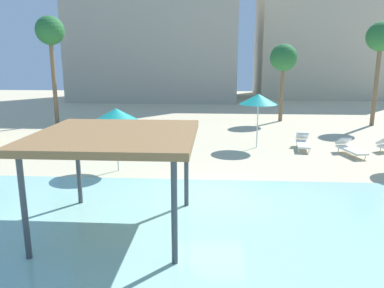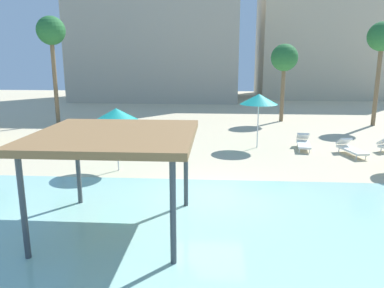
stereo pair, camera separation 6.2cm
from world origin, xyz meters
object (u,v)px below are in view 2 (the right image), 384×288
Objects in this scene: lounge_chair_0 at (350,148)px; beach_umbrella_teal_3 at (259,99)px; shade_pavilion at (115,139)px; palm_tree_1 at (382,39)px; palm_tree_0 at (284,59)px; lounge_chair_2 at (86,139)px; lounge_chair_1 at (303,142)px; palm_tree_2 at (51,34)px; beach_umbrella_teal_2 at (116,115)px.

beach_umbrella_teal_3 is at bearing -119.35° from lounge_chair_0.
shade_pavilion is 2.05× the size of lounge_chair_0.
lounge_chair_0 is at bearing -117.53° from palm_tree_1.
palm_tree_1 is (5.97, -1.39, 1.27)m from palm_tree_0.
lounge_chair_2 is at bearing 114.06° from shade_pavilion.
palm_tree_1 is (4.28, 8.22, 5.36)m from lounge_chair_0.
beach_umbrella_teal_3 is at bearing -84.63° from lounge_chair_1.
lounge_chair_0 is 0.29× the size of palm_tree_1.
shade_pavilion is 12.13m from lounge_chair_1.
palm_tree_1 is at bearing 39.29° from beach_umbrella_teal_3.
palm_tree_0 reaches higher than lounge_chair_0.
shade_pavilion is at bearing -59.94° from lounge_chair_0.
lounge_chair_2 is at bearing -157.74° from palm_tree_1.
lounge_chair_1 is 0.36× the size of palm_tree_0.
beach_umbrella_teal_3 is 1.41× the size of lounge_chair_1.
palm_tree_0 reaches higher than lounge_chair_1.
lounge_chair_2 is 19.70m from palm_tree_1.
palm_tree_2 is at bearing -172.47° from palm_tree_0.
shade_pavilion is 10.83m from beach_umbrella_teal_3.
palm_tree_1 reaches higher than lounge_chair_2.
palm_tree_2 is (-15.55, 6.41, 5.75)m from lounge_chair_1.
palm_tree_2 is at bearing 123.52° from beach_umbrella_teal_2.
shade_pavilion is 0.60× the size of palm_tree_1.
shade_pavilion is 2.08× the size of lounge_chair_1.
shade_pavilion is 1.58× the size of beach_umbrella_teal_2.
palm_tree_0 is at bearing 55.91° from beach_umbrella_teal_2.
palm_tree_0 is at bearing 7.53° from palm_tree_2.
lounge_chair_1 is 11.30m from lounge_chair_2.
palm_tree_2 reaches higher than lounge_chair_1.
palm_tree_2 reaches higher than lounge_chair_0.
beach_umbrella_teal_2 is 15.65m from palm_tree_0.
palm_tree_2 is at bearing 154.53° from beach_umbrella_teal_3.
beach_umbrella_teal_2 is 0.47× the size of palm_tree_0.
lounge_chair_2 is 0.36× the size of palm_tree_0.
shade_pavilion is 0.74× the size of palm_tree_0.
palm_tree_0 is at bearing 68.12° from shade_pavilion.
palm_tree_0 is (11.57, 8.57, 4.09)m from lounge_chair_2.
palm_tree_0 is 6.26m from palm_tree_1.
palm_tree_0 is at bearing 72.85° from beach_umbrella_teal_3.
lounge_chair_1 is (7.02, 9.65, -2.18)m from shade_pavilion.
palm_tree_2 is (-13.23, 6.30, 3.58)m from beach_umbrella_teal_3.
lounge_chair_1 is at bearing -132.85° from lounge_chair_0.
palm_tree_1 reaches higher than beach_umbrella_teal_3.
beach_umbrella_teal_2 is 1.30× the size of lounge_chair_2.
shade_pavilion is 19.66m from palm_tree_0.
palm_tree_2 reaches higher than shade_pavilion.
beach_umbrella_teal_3 reaches higher than beach_umbrella_teal_2.
palm_tree_1 is (8.56, 7.00, 3.20)m from beach_umbrella_teal_3.
shade_pavilion is at bearing 46.91° from lounge_chair_2.
palm_tree_2 is (-7.12, 10.75, 3.77)m from beach_umbrella_teal_2.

